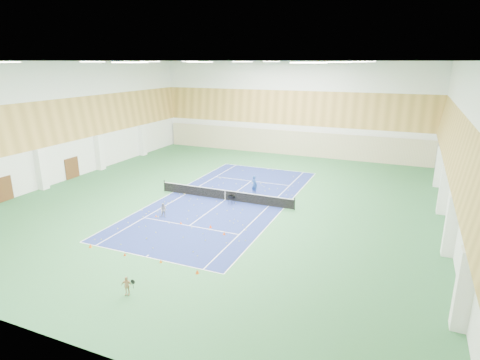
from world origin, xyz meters
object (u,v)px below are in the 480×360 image
tennis_net (225,194)px  coach (254,185)px  child_apron (127,286)px  ball_cart (232,200)px  child_court (164,210)px

tennis_net → coach: size_ratio=7.17×
child_apron → ball_cart: child_apron is taller
tennis_net → child_court: bearing=-116.7°
child_court → ball_cart: child_court is taller
child_court → child_apron: size_ratio=1.07×
tennis_net → ball_cart: size_ratio=15.36×
child_court → child_apron: bearing=-81.2°
coach → child_apron: coach is taller
coach → child_apron: size_ratio=1.66×
child_apron → ball_cart: bearing=74.6°
child_court → ball_cart: (3.81, 4.78, -0.16)m
tennis_net → child_apron: tennis_net is taller
child_court → child_apron: child_court is taller
coach → ball_cart: bearing=102.0°
child_apron → ball_cart: 15.03m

